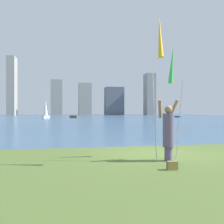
{
  "coord_description": "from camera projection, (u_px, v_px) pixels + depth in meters",
  "views": [
    {
      "loc": [
        -3.46,
        -9.2,
        1.56
      ],
      "look_at": [
        -0.14,
        8.25,
        1.51
      ],
      "focal_mm": 41.93,
      "sensor_mm": 36.0,
      "label": 1
    }
  ],
  "objects": [
    {
      "name": "kite_flag_left",
      "position": [
        160.0,
        39.0,
        7.79
      ],
      "size": [
        0.16,
        0.85,
        4.49
      ],
      "color": "#B2B2B7",
      "rests_on": "ground"
    },
    {
      "name": "person",
      "position": [
        168.0,
        130.0,
        8.21
      ],
      "size": [
        0.71,
        0.53,
        1.94
      ],
      "rotation": [
        0.0,
        0.0,
        0.21
      ],
      "color": "#594C72",
      "rests_on": "ground"
    },
    {
      "name": "ground",
      "position": [
        78.0,
        118.0,
        59.74
      ],
      "size": [
        120.0,
        138.0,
        0.12
      ],
      "color": "#475B28"
    },
    {
      "name": "sailboat_1",
      "position": [
        74.0,
        116.0,
        61.62
      ],
      "size": [
        1.94,
        1.38,
        5.49
      ],
      "color": "brown",
      "rests_on": "ground"
    },
    {
      "name": "skyline_tower_2",
      "position": [
        57.0,
        97.0,
        107.42
      ],
      "size": [
        4.68,
        3.23,
        14.5
      ],
      "color": "gray",
      "rests_on": "ground"
    },
    {
      "name": "sailboat_7",
      "position": [
        46.0,
        110.0,
        58.99
      ],
      "size": [
        1.61,
        1.9,
        5.62
      ],
      "color": "white",
      "rests_on": "ground"
    },
    {
      "name": "skyline_tower_5",
      "position": [
        150.0,
        94.0,
        112.61
      ],
      "size": [
        4.01,
        5.39,
        17.73
      ],
      "color": "gray",
      "rests_on": "ground"
    },
    {
      "name": "skyline_tower_3",
      "position": [
        85.0,
        99.0,
        110.43
      ],
      "size": [
        5.17,
        5.96,
        13.32
      ],
      "color": "gray",
      "rests_on": "ground"
    },
    {
      "name": "kite_flag_right",
      "position": [
        172.0,
        68.0,
        8.96
      ],
      "size": [
        0.16,
        1.05,
        3.74
      ],
      "color": "#B2B2B7",
      "rests_on": "ground"
    },
    {
      "name": "skyline_tower_1",
      "position": [
        12.0,
        86.0,
        103.72
      ],
      "size": [
        3.01,
        7.21,
        23.08
      ],
      "color": "gray",
      "rests_on": "ground"
    },
    {
      "name": "bag",
      "position": [
        172.0,
        165.0,
        6.95
      ],
      "size": [
        0.28,
        0.14,
        0.23
      ],
      "color": "olive",
      "rests_on": "ground"
    },
    {
      "name": "sailboat_0",
      "position": [
        176.0,
        116.0,
        67.65
      ],
      "size": [
        2.47,
        2.88,
        4.9
      ],
      "color": "#2D6084",
      "rests_on": "ground"
    },
    {
      "name": "skyline_tower_4",
      "position": [
        114.0,
        101.0,
        113.23
      ],
      "size": [
        7.85,
        5.76,
        11.92
      ],
      "color": "#565B66",
      "rests_on": "ground"
    }
  ]
}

